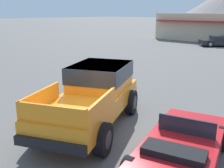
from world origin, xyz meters
The scene contains 5 objects.
ground_plane centered at (0.00, 0.00, 0.00)m, with size 320.00×320.00×0.00m, color #5B5956.
orange_pickup_truck centered at (-0.43, 0.17, 1.11)m, with size 4.07×5.53×1.93m.
red_convertible_car centered at (3.07, -0.15, 0.42)m, with size 2.86×4.49×1.08m.
parked_car_dark centered at (-6.22, 23.89, 0.60)m, with size 4.48×4.33×1.16m.
storefront_building centered at (-10.87, 28.65, 1.77)m, with size 11.53×5.83×3.54m.
Camera 1 is at (5.92, -5.37, 3.67)m, focal length 42.00 mm.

